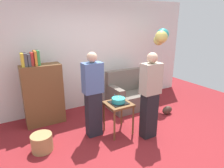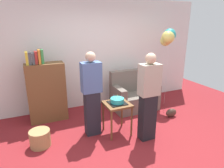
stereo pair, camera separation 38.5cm
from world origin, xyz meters
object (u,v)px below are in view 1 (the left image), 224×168
at_px(bookshelf, 43,93).
at_px(birthday_cake, 118,101).
at_px(handbag, 167,110).
at_px(wicker_basket, 42,143).
at_px(person_blowing_candles, 93,95).
at_px(couch, 129,95).
at_px(person_holding_cake, 150,96).
at_px(balloon_bunch, 161,37).
at_px(side_table, 118,108).

height_order(bookshelf, birthday_cake, bookshelf).
bearing_deg(handbag, wicker_basket, 179.38).
distance_m(person_blowing_candles, wicker_basket, 1.20).
relative_size(couch, birthday_cake, 3.44).
xyz_separation_m(bookshelf, person_holding_cake, (1.61, -1.53, 0.15)).
distance_m(bookshelf, person_blowing_candles, 1.22).
height_order(couch, person_holding_cake, person_holding_cake).
relative_size(birthday_cake, person_holding_cake, 0.20).
bearing_deg(balloon_bunch, bookshelf, 173.69).
distance_m(bookshelf, wicker_basket, 1.15).
xyz_separation_m(side_table, person_holding_cake, (0.43, -0.40, 0.30)).
distance_m(side_table, birthday_cake, 0.15).
height_order(birthday_cake, wicker_basket, birthday_cake).
bearing_deg(side_table, couch, 45.76).
relative_size(couch, handbag, 3.93).
height_order(bookshelf, balloon_bunch, balloon_bunch).
bearing_deg(wicker_basket, bookshelf, 75.31).
xyz_separation_m(bookshelf, side_table, (1.18, -1.13, -0.15)).
height_order(person_holding_cake, wicker_basket, person_holding_cake).
distance_m(person_holding_cake, balloon_bunch, 2.02).
height_order(person_holding_cake, handbag, person_holding_cake).
bearing_deg(wicker_basket, balloon_bunch, 11.77).
xyz_separation_m(couch, bookshelf, (-2.08, 0.21, 0.34)).
distance_m(couch, balloon_bunch, 1.67).
relative_size(couch, bookshelf, 0.69).
relative_size(bookshelf, wicker_basket, 4.42).
height_order(wicker_basket, balloon_bunch, balloon_bunch).
relative_size(side_table, balloon_bunch, 0.32).
distance_m(birthday_cake, balloon_bunch, 2.21).
bearing_deg(balloon_bunch, wicker_basket, -168.23).
distance_m(birthday_cake, person_holding_cake, 0.61).
xyz_separation_m(birthday_cake, balloon_bunch, (1.74, 0.81, 1.09)).
bearing_deg(wicker_basket, side_table, -5.70).
height_order(bookshelf, wicker_basket, bookshelf).
relative_size(couch, balloon_bunch, 0.56).
bearing_deg(side_table, person_blowing_candles, 160.41).
height_order(birthday_cake, person_blowing_candles, person_blowing_candles).
relative_size(person_blowing_candles, wicker_basket, 4.53).
bearing_deg(person_blowing_candles, balloon_bunch, 7.09).
bearing_deg(handbag, person_blowing_candles, 178.53).
height_order(couch, side_table, couch).
relative_size(side_table, birthday_cake, 1.98).
relative_size(couch, person_holding_cake, 0.67).
bearing_deg(balloon_bunch, couch, 172.62).
relative_size(bookshelf, handbag, 5.68).
bearing_deg(couch, birthday_cake, -134.24).
distance_m(side_table, wicker_basket, 1.50).
bearing_deg(person_holding_cake, handbag, -165.71).
bearing_deg(person_blowing_candles, birthday_cake, -28.88).
distance_m(bookshelf, balloon_bunch, 3.14).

